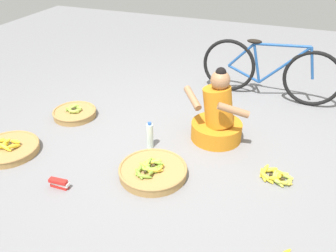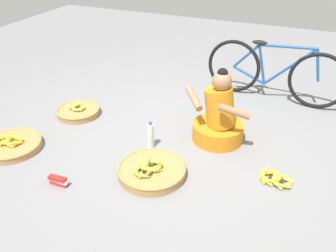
{
  "view_description": "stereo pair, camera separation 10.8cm",
  "coord_description": "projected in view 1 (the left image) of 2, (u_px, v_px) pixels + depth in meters",
  "views": [
    {
      "loc": [
        1.0,
        -2.82,
        2.01
      ],
      "look_at": [
        0.0,
        -0.2,
        0.35
      ],
      "focal_mm": 38.3,
      "sensor_mm": 36.0,
      "label": 1
    },
    {
      "loc": [
        1.1,
        -2.78,
        2.01
      ],
      "look_at": [
        0.0,
        -0.2,
        0.35
      ],
      "focal_mm": 38.3,
      "sensor_mm": 36.0,
      "label": 2
    }
  ],
  "objects": [
    {
      "name": "ground_plane",
      "position": [
        175.0,
        146.0,
        3.6
      ],
      "size": [
        10.0,
        10.0,
        0.0
      ],
      "primitive_type": "plane",
      "color": "slate"
    },
    {
      "name": "vendor_woman_front",
      "position": [
        217.0,
        117.0,
        3.6
      ],
      "size": [
        0.71,
        0.52,
        0.78
      ],
      "color": "orange",
      "rests_on": "ground"
    },
    {
      "name": "bicycle_leaning",
      "position": [
        269.0,
        71.0,
        4.39
      ],
      "size": [
        1.7,
        0.17,
        0.73
      ],
      "color": "black",
      "rests_on": "ground"
    },
    {
      "name": "banana_basket_back_left",
      "position": [
        9.0,
        148.0,
        3.49
      ],
      "size": [
        0.58,
        0.58,
        0.15
      ],
      "color": "#A87F47",
      "rests_on": "ground"
    },
    {
      "name": "banana_basket_mid_right",
      "position": [
        153.0,
        171.0,
        3.17
      ],
      "size": [
        0.61,
        0.61,
        0.15
      ],
      "color": "#A87F47",
      "rests_on": "ground"
    },
    {
      "name": "banana_basket_front_center",
      "position": [
        75.0,
        113.0,
        4.11
      ],
      "size": [
        0.49,
        0.49,
        0.14
      ],
      "color": "#A87F47",
      "rests_on": "ground"
    },
    {
      "name": "loose_bananas_front_right",
      "position": [
        277.0,
        177.0,
        3.14
      ],
      "size": [
        0.31,
        0.24,
        0.1
      ],
      "color": "#9EB747",
      "rests_on": "ground"
    },
    {
      "name": "water_bottle",
      "position": [
        150.0,
        136.0,
        3.52
      ],
      "size": [
        0.07,
        0.07,
        0.28
      ],
      "color": "silver",
      "rests_on": "ground"
    },
    {
      "name": "packet_carton_stack",
      "position": [
        59.0,
        183.0,
        3.04
      ],
      "size": [
        0.17,
        0.07,
        0.09
      ],
      "color": "red",
      "rests_on": "ground"
    }
  ]
}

